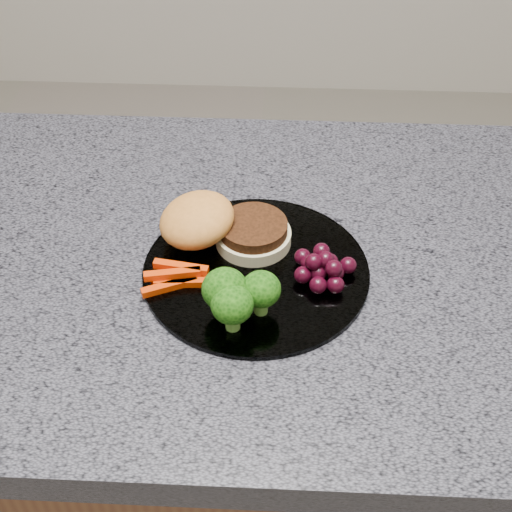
% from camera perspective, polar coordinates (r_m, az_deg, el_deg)
% --- Properties ---
extents(island_cabinet, '(1.20, 0.60, 0.86)m').
position_cam_1_polar(island_cabinet, '(1.21, -3.00, -16.41)').
color(island_cabinet, brown).
rests_on(island_cabinet, ground).
extents(countertop, '(1.20, 0.60, 0.04)m').
position_cam_1_polar(countertop, '(0.86, -4.06, -0.79)').
color(countertop, '#54535E').
rests_on(countertop, island_cabinet).
extents(plate, '(0.26, 0.26, 0.01)m').
position_cam_1_polar(plate, '(0.82, -0.00, -1.18)').
color(plate, white).
rests_on(plate, countertop).
extents(burger, '(0.17, 0.11, 0.05)m').
position_cam_1_polar(burger, '(0.84, -3.13, 2.29)').
color(burger, beige).
rests_on(burger, plate).
extents(carrot_sticks, '(0.08, 0.05, 0.02)m').
position_cam_1_polar(carrot_sticks, '(0.80, -6.38, -1.67)').
color(carrot_sticks, red).
rests_on(carrot_sticks, plate).
extents(broccoli, '(0.08, 0.07, 0.06)m').
position_cam_1_polar(broccoli, '(0.74, -1.53, -3.12)').
color(broccoli, '#609937').
rests_on(broccoli, plate).
extents(grape_bunch, '(0.07, 0.06, 0.03)m').
position_cam_1_polar(grape_bunch, '(0.80, 5.35, -0.93)').
color(grape_bunch, black).
rests_on(grape_bunch, plate).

